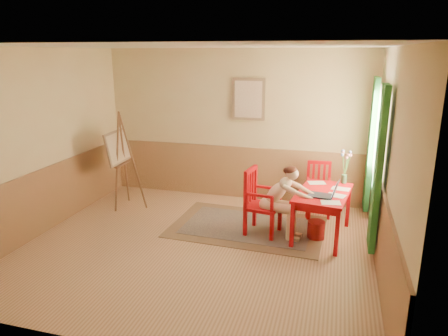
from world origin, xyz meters
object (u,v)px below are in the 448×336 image
(table, at_px, (323,198))
(figure, at_px, (281,198))
(chair_back, at_px, (318,189))
(easel, at_px, (119,151))
(chair_left, at_px, (260,202))
(laptop, at_px, (325,193))

(table, distance_m, figure, 0.63)
(chair_back, distance_m, easel, 3.55)
(chair_left, height_order, figure, figure)
(chair_left, height_order, laptop, chair_left)
(chair_back, xyz_separation_m, laptop, (0.14, -1.15, 0.31))
(easel, bearing_deg, chair_back, 9.39)
(table, height_order, chair_left, chair_left)
(chair_back, height_order, easel, easel)
(chair_left, xyz_separation_m, chair_back, (0.82, 1.07, -0.06))
(table, bearing_deg, laptop, -81.21)
(chair_back, relative_size, easel, 0.52)
(table, xyz_separation_m, easel, (-3.57, 0.37, 0.40))
(chair_left, relative_size, laptop, 2.30)
(chair_back, bearing_deg, laptop, -82.88)
(chair_back, distance_m, laptop, 1.20)
(table, distance_m, chair_left, 0.95)
(figure, bearing_deg, chair_back, 66.40)
(table, height_order, easel, easel)
(figure, bearing_deg, laptop, -3.15)
(table, height_order, figure, figure)
(chair_left, height_order, easel, easel)
(table, distance_m, easel, 3.61)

